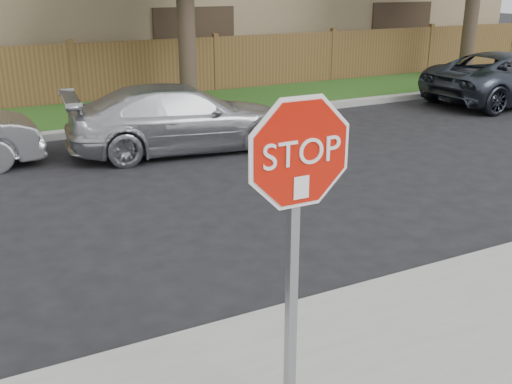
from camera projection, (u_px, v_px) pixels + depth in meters
ground at (304, 306)px, 6.13m from camera, size 90.00×90.00×0.00m
far_curb at (107, 130)px, 12.93m from camera, size 70.00×0.30×0.15m
grass_strip at (90, 116)px, 14.32m from camera, size 70.00×3.00×0.12m
fence at (73, 75)px, 15.40m from camera, size 70.00×0.12×1.60m
stop_sign at (297, 200)px, 3.83m from camera, size 1.01×0.13×2.55m
sedan_right at (182, 118)px, 11.49m from camera, size 4.52×2.21×1.27m
sedan_far_right at (509, 77)px, 15.93m from camera, size 4.90×2.42×1.34m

